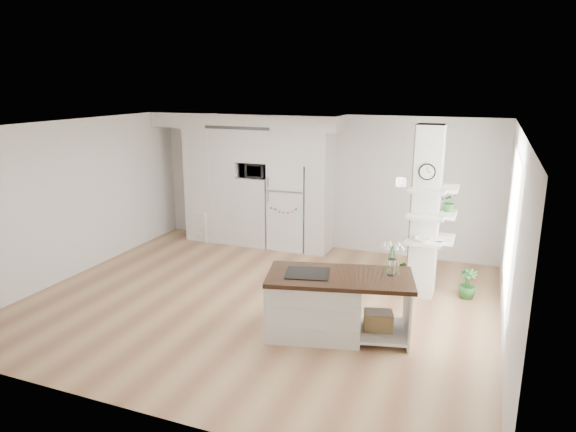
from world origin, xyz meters
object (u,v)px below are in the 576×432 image
Objects in this scene: kitchen_island at (323,303)px; floor_plant_a at (402,275)px; refrigerator at (290,206)px; bookshelf at (201,227)px.

kitchen_island is 2.08m from floor_plant_a.
refrigerator is 3.82m from kitchen_island.
refrigerator is at bearing 13.81° from bookshelf.
refrigerator is at bearing 104.02° from kitchen_island.
kitchen_island is at bearing -111.14° from floor_plant_a.
bookshelf reaches higher than floor_plant_a.
floor_plant_a is (2.52, -1.42, -0.62)m from refrigerator.
refrigerator reaches higher than bookshelf.
floor_plant_a is (0.75, 1.93, -0.19)m from kitchen_island.
bookshelf is at bearing -174.65° from refrigerator.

